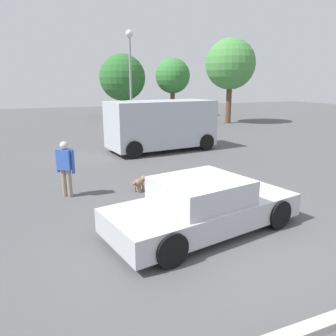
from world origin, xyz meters
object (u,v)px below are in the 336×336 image
sedan_foreground (203,206)px  light_post_near (130,64)px  dog (140,182)px  pedestrian (65,165)px  van_white (161,124)px

sedan_foreground → light_post_near: (2.65, 14.34, 3.67)m
sedan_foreground → dog: sedan_foreground is taller
dog → pedestrian: 2.15m
dog → pedestrian: bearing=135.8°
sedan_foreground → van_white: bearing=63.6°
sedan_foreground → dog: size_ratio=8.67×
pedestrian → sedan_foreground: bearing=-104.7°
van_white → light_post_near: (0.30, 5.94, 2.97)m
dog → van_white: (2.78, 5.35, 0.98)m
dog → pedestrian: size_ratio=0.33×
sedan_foreground → light_post_near: 15.04m
dog → light_post_near: light_post_near is taller
sedan_foreground → pedestrian: 4.18m
light_post_near → dog: bearing=-105.3°
dog → pedestrian: (-2.03, 0.30, 0.66)m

